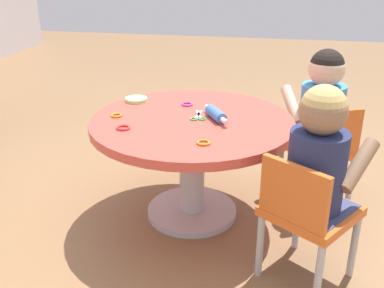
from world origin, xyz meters
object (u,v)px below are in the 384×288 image
at_px(seated_child_left, 319,154).
at_px(child_chair_left, 306,213).
at_px(rolling_pin, 216,114).
at_px(craft_scissors, 198,117).
at_px(craft_table, 192,142).
at_px(child_chair_right, 321,148).
at_px(seated_child_right, 322,102).

bearing_deg(seated_child_left, child_chair_left, 145.38).
height_order(child_chair_left, seated_child_left, seated_child_left).
height_order(seated_child_left, rolling_pin, seated_child_left).
relative_size(child_chair_left, rolling_pin, 2.58).
bearing_deg(rolling_pin, craft_scissors, 85.02).
bearing_deg(craft_table, craft_scissors, -52.85).
xyz_separation_m(seated_child_left, craft_scissors, (0.38, 0.51, -0.03)).
distance_m(craft_table, child_chair_right, 0.65).
distance_m(craft_table, rolling_pin, 0.18).
bearing_deg(seated_child_right, seated_child_left, 175.03).
xyz_separation_m(child_chair_left, seated_child_right, (0.66, -0.08, 0.23)).
bearing_deg(child_chair_left, seated_child_left, -34.62).
height_order(seated_child_left, craft_scissors, seated_child_left).
bearing_deg(craft_scissors, rolling_pin, -94.98).
bearing_deg(child_chair_left, seated_child_right, -6.67).
distance_m(child_chair_left, seated_child_right, 0.70).
height_order(craft_table, child_chair_right, child_chair_right).
xyz_separation_m(child_chair_left, craft_scissors, (0.41, 0.49, 0.20)).
bearing_deg(child_chair_left, child_chair_right, -8.51).
xyz_separation_m(craft_table, child_chair_right, (0.23, -0.60, -0.08)).
relative_size(craft_table, rolling_pin, 4.47).
bearing_deg(rolling_pin, craft_table, 96.51).
xyz_separation_m(craft_table, seated_child_right, (0.26, -0.59, 0.14)).
distance_m(rolling_pin, craft_scissors, 0.09).
distance_m(child_chair_left, craft_scissors, 0.67).
bearing_deg(child_chair_right, seated_child_left, 173.18).
xyz_separation_m(seated_child_right, craft_scissors, (-0.25, 0.56, -0.03)).
height_order(child_chair_left, rolling_pin, rolling_pin).
distance_m(seated_child_right, rolling_pin, 0.54).
xyz_separation_m(seated_child_right, rolling_pin, (-0.25, 0.48, -0.01)).
bearing_deg(rolling_pin, child_chair_left, -135.27).
height_order(seated_child_left, child_chair_right, seated_child_left).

